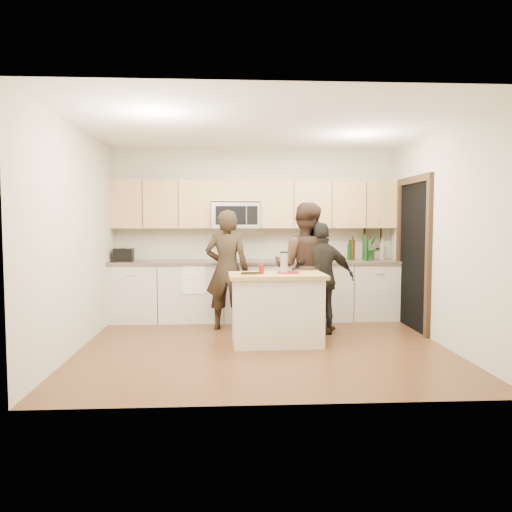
{
  "coord_description": "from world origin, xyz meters",
  "views": [
    {
      "loc": [
        -0.44,
        -6.12,
        1.56
      ],
      "look_at": [
        -0.07,
        0.35,
        1.11
      ],
      "focal_mm": 35.0,
      "sensor_mm": 36.0,
      "label": 1
    }
  ],
  "objects": [
    {
      "name": "back_cabinetry",
      "position": [
        0.0,
        1.69,
        0.47
      ],
      "size": [
        4.5,
        0.66,
        0.94
      ],
      "color": "beige",
      "rests_on": "ground"
    },
    {
      "name": "cutting_board",
      "position": [
        -0.22,
        0.01,
        0.91
      ],
      "size": [
        0.27,
        0.17,
        0.02
      ],
      "primitive_type": "cube",
      "rotation": [
        0.0,
        0.0,
        0.03
      ],
      "color": "#AE8548",
      "rests_on": "island"
    },
    {
      "name": "knife",
      "position": [
        -0.15,
        -0.04,
        0.92
      ],
      "size": [
        0.18,
        0.03,
        0.01
      ],
      "primitive_type": "cube",
      "rotation": [
        0.0,
        0.0,
        0.03
      ],
      "color": "silver",
      "rests_on": "cutting_board"
    },
    {
      "name": "room_shell",
      "position": [
        0.0,
        0.0,
        1.73
      ],
      "size": [
        4.52,
        4.02,
        2.71
      ],
      "color": "#B9B59E",
      "rests_on": "ground"
    },
    {
      "name": "island",
      "position": [
        0.18,
        0.1,
        0.45
      ],
      "size": [
        1.22,
        0.74,
        0.9
      ],
      "rotation": [
        0.0,
        0.0,
        0.03
      ],
      "color": "beige",
      "rests_on": "ground"
    },
    {
      "name": "doorway",
      "position": [
        2.23,
        0.9,
        1.16
      ],
      "size": [
        0.06,
        1.25,
        2.2
      ],
      "color": "black",
      "rests_on": "ground"
    },
    {
      "name": "tongs",
      "position": [
        -0.16,
        -0.06,
        0.93
      ],
      "size": [
        0.24,
        0.03,
        0.02
      ],
      "primitive_type": "cube",
      "rotation": [
        0.0,
        0.0,
        0.03
      ],
      "color": "black",
      "rests_on": "cutting_board"
    },
    {
      "name": "woman_center",
      "position": [
        0.65,
        0.82,
        0.91
      ],
      "size": [
        1.05,
        0.92,
        1.82
      ],
      "primitive_type": "imported",
      "rotation": [
        0.0,
        0.0,
        2.85
      ],
      "color": "black",
      "rests_on": "ground"
    },
    {
      "name": "woman_right",
      "position": [
        0.86,
        0.65,
        0.77
      ],
      "size": [
        0.93,
        0.44,
        1.55
      ],
      "primitive_type": "imported",
      "rotation": [
        0.0,
        0.0,
        3.21
      ],
      "color": "black",
      "rests_on": "ground"
    },
    {
      "name": "framed_picture",
      "position": [
        1.95,
        1.98,
        1.28
      ],
      "size": [
        0.3,
        0.03,
        0.38
      ],
      "color": "black",
      "rests_on": "ground"
    },
    {
      "name": "dish_towel",
      "position": [
        -0.95,
        1.5,
        0.8
      ],
      "size": [
        0.34,
        0.6,
        0.48
      ],
      "color": "white",
      "rests_on": "ground"
    },
    {
      "name": "red_plate",
      "position": [
        0.33,
        0.17,
        0.91
      ],
      "size": [
        0.28,
        0.28,
        0.02
      ],
      "primitive_type": "cylinder",
      "color": "maroon",
      "rests_on": "island"
    },
    {
      "name": "upper_cabinetry",
      "position": [
        0.03,
        1.83,
        1.84
      ],
      "size": [
        4.5,
        0.33,
        0.75
      ],
      "color": "tan",
      "rests_on": "ground"
    },
    {
      "name": "floor",
      "position": [
        0.0,
        0.0,
        0.0
      ],
      "size": [
        4.5,
        4.5,
        0.0
      ],
      "primitive_type": "plane",
      "color": "#53311C",
      "rests_on": "ground"
    },
    {
      "name": "toaster",
      "position": [
        -2.05,
        1.67,
        1.04
      ],
      "size": [
        0.29,
        0.2,
        0.2
      ],
      "color": "black",
      "rests_on": "back_cabinetry"
    },
    {
      "name": "bottle_cluster",
      "position": [
        1.72,
        1.73,
        1.13
      ],
      "size": [
        0.62,
        0.32,
        0.41
      ],
      "color": "black",
      "rests_on": "back_cabinetry"
    },
    {
      "name": "microwave",
      "position": [
        -0.31,
        1.8,
        1.65
      ],
      "size": [
        0.76,
        0.41,
        0.4
      ],
      "color": "silver",
      "rests_on": "ground"
    },
    {
      "name": "orchid",
      "position": [
        1.85,
        1.72,
        1.16
      ],
      "size": [
        0.29,
        0.27,
        0.43
      ],
      "primitive_type": "imported",
      "rotation": [
        0.0,
        0.0,
        0.39
      ],
      "color": "#2E7331",
      "rests_on": "back_cabinetry"
    },
    {
      "name": "drink_glass",
      "position": [
        -0.02,
        0.09,
        0.96
      ],
      "size": [
        0.07,
        0.07,
        0.11
      ],
      "primitive_type": "cylinder",
      "color": "maroon",
      "rests_on": "island"
    },
    {
      "name": "woman_left",
      "position": [
        -0.45,
        1.01,
        0.86
      ],
      "size": [
        0.67,
        0.48,
        1.72
      ],
      "primitive_type": "imported",
      "rotation": [
        0.0,
        0.0,
        3.03
      ],
      "color": "black",
      "rests_on": "ground"
    },
    {
      "name": "box_grater",
      "position": [
        0.26,
        0.09,
        1.05
      ],
      "size": [
        0.1,
        0.06,
        0.26
      ],
      "color": "silver",
      "rests_on": "red_plate"
    }
  ]
}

